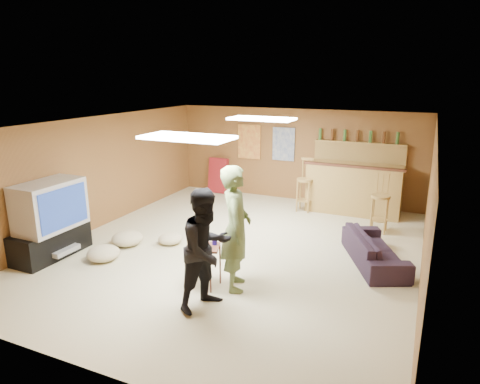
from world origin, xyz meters
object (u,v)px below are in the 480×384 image
at_px(sofa, 375,249).
at_px(bar_counter, 353,189).
at_px(tray_table, 203,266).
at_px(tv_body, 50,206).
at_px(person_olive, 236,228).
at_px(person_black, 207,249).

bearing_deg(sofa, bar_counter, -7.51).
height_order(bar_counter, tray_table, bar_counter).
bearing_deg(bar_counter, tv_body, -133.00).
xyz_separation_m(tv_body, sofa, (4.94, 1.91, -0.66)).
distance_m(person_olive, sofa, 2.46).
relative_size(tv_body, person_olive, 0.61).
xyz_separation_m(tv_body, bar_counter, (4.15, 4.45, -0.35)).
bearing_deg(person_black, tv_body, 103.97).
bearing_deg(tv_body, person_olive, 4.84).
height_order(person_olive, person_black, person_olive).
bearing_deg(person_black, person_olive, 10.42).
bearing_deg(person_black, tray_table, 55.11).
relative_size(person_black, sofa, 0.97).
distance_m(bar_counter, sofa, 2.67).
xyz_separation_m(person_black, tray_table, (-0.33, 0.49, -0.50)).
distance_m(tv_body, person_black, 3.13).
relative_size(tv_body, sofa, 0.66).
xyz_separation_m(person_olive, person_black, (-0.12, -0.64, -0.09)).
bearing_deg(person_black, sofa, -18.00).
xyz_separation_m(person_black, sofa, (1.83, 2.28, -0.56)).
bearing_deg(person_black, bar_counter, 8.51).
xyz_separation_m(person_olive, tray_table, (-0.45, -0.15, -0.59)).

